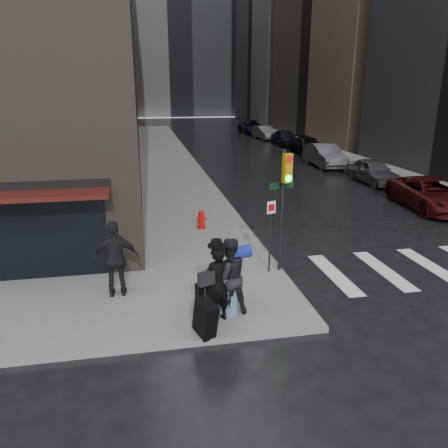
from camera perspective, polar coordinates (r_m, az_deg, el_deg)
The scene contains 18 objects.
ground at distance 11.54m, azimuth 0.12°, elevation -9.90°, with size 140.00×140.00×0.00m, color black.
sidewalk_left at distance 37.48m, azimuth -7.85°, elevation 9.30°, with size 4.00×50.00×0.15m, color slate.
sidewalk_right at distance 40.49m, azimuth 11.86°, elevation 9.69°, with size 3.00×50.00×0.15m, color slate.
bldg_left_far at distance 73.31m, azimuth -21.11°, elevation 22.44°, with size 22.00×20.00×26.00m, color brown.
bldg_right_far at distance 73.93m, azimuth 12.41°, elevation 22.70°, with size 22.00×20.00×25.00m, color slate.
bldg_distant at distance 89.06m, azimuth -6.19°, elevation 24.29°, with size 40.00×12.00×32.00m, color slate.
man_overcoat at distance 9.83m, azimuth -1.28°, elevation -8.57°, with size 1.01×1.31×2.01m.
man_jeans at distance 10.23m, azimuth 0.54°, elevation -6.84°, with size 1.38×0.86×1.89m.
man_greycoat at distance 11.40m, azimuth -13.93°, elevation -4.46°, with size 1.18×0.51×2.00m.
traffic_light at distance 12.29m, azimuth 7.70°, elevation 3.79°, with size 0.86×0.51×3.54m.
fire_hydrant at distance 16.58m, azimuth -2.96°, elevation 0.49°, with size 0.40×0.31×0.71m.
parked_car_0 at distance 21.83m, azimuth 25.45°, elevation 3.56°, with size 2.29×4.97×1.38m, color #420D0F.
parked_car_1 at distance 26.60m, azimuth 18.89°, elevation 6.54°, with size 1.62×4.02×1.37m, color #434348.
parked_car_2 at distance 31.32m, azimuth 13.02°, elevation 8.72°, with size 1.64×4.71×1.55m, color #4D4D52.
parked_car_3 at distance 36.85m, azimuth 10.89°, elevation 9.97°, with size 1.93×4.74×1.37m, color black.
parked_car_4 at distance 42.09m, azimuth 8.02°, elevation 11.09°, with size 1.76×4.37×1.49m, color black.
parked_car_5 at distance 47.32m, azimuth 5.31°, elevation 11.81°, with size 1.45×4.17×1.37m, color #4D4D52.
parked_car_6 at distance 52.78m, azimuth 3.81°, elevation 12.51°, with size 2.55×5.52×1.53m, color black.
Camera 1 is at (-1.95, -10.06, 5.31)m, focal length 35.00 mm.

